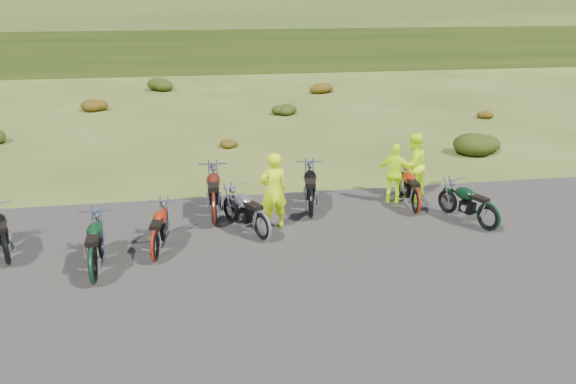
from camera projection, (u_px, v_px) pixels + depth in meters
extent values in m
plane|color=#3A4717|center=(271.00, 260.00, 11.97)|extent=(300.00, 300.00, 0.00)
cube|color=black|center=(286.00, 310.00, 10.11)|extent=(20.00, 12.00, 0.04)
cube|color=#2B4015|center=(199.00, 17.00, 114.01)|extent=(300.00, 90.00, 9.17)
ellipsoid|color=#5D320B|center=(93.00, 103.00, 26.30)|extent=(1.30, 1.30, 0.77)
ellipsoid|color=black|center=(162.00, 83.00, 31.63)|extent=(1.56, 1.56, 0.92)
ellipsoid|color=#5D320B|center=(227.00, 141.00, 20.36)|extent=(0.77, 0.77, 0.45)
ellipsoid|color=black|center=(283.00, 108.00, 25.69)|extent=(1.03, 1.03, 0.61)
ellipsoid|color=#5D320B|center=(320.00, 86.00, 31.02)|extent=(1.30, 1.30, 0.77)
ellipsoid|color=black|center=(479.00, 140.00, 19.65)|extent=(1.56, 1.56, 0.92)
ellipsoid|color=#5D320B|center=(482.00, 113.00, 25.08)|extent=(0.77, 0.77, 0.45)
imported|color=#CDF80D|center=(273.00, 192.00, 13.23)|extent=(0.76, 0.58, 1.87)
imported|color=#CDF80D|center=(412.00, 166.00, 15.33)|extent=(1.07, 0.99, 1.77)
imported|color=#CDF80D|center=(395.00, 175.00, 14.88)|extent=(1.02, 0.73, 1.61)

